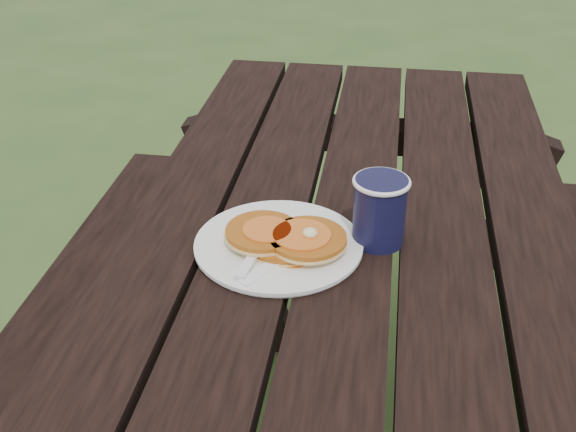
# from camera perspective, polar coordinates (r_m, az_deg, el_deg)

# --- Properties ---
(plate) EXTENTS (0.26, 0.26, 0.01)m
(plate) POSITION_cam_1_polar(r_m,az_deg,el_deg) (1.14, -0.75, -2.35)
(plate) COLOR white
(plate) RESTS_ON picnic_table
(pancake_stack) EXTENTS (0.19, 0.13, 0.04)m
(pancake_stack) POSITION_cam_1_polar(r_m,az_deg,el_deg) (1.12, -0.14, -1.73)
(pancake_stack) COLOR #B45C14
(pancake_stack) RESTS_ON plate
(knife) EXTENTS (0.11, 0.16, 0.00)m
(knife) POSITION_cam_1_polar(r_m,az_deg,el_deg) (1.10, -0.39, -3.32)
(knife) COLOR white
(knife) RESTS_ON plate
(fork) EXTENTS (0.06, 0.16, 0.01)m
(fork) POSITION_cam_1_polar(r_m,az_deg,el_deg) (1.09, -2.85, -3.26)
(fork) COLOR white
(fork) RESTS_ON plate
(coffee_cup) EXTENTS (0.09, 0.09, 0.11)m
(coffee_cup) POSITION_cam_1_polar(r_m,az_deg,el_deg) (1.14, 7.26, 0.70)
(coffee_cup) COLOR black
(coffee_cup) RESTS_ON picnic_table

